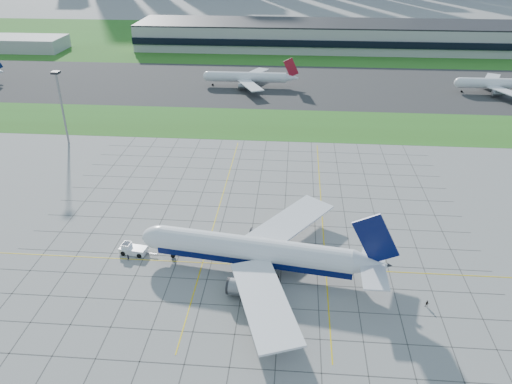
# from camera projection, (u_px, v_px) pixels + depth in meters

# --- Properties ---
(ground) EXTENTS (1400.00, 1400.00, 0.00)m
(ground) POSITION_uv_depth(u_px,v_px,m) (247.00, 260.00, 115.06)
(ground) COLOR gray
(ground) RESTS_ON ground
(grass_median) EXTENTS (700.00, 35.00, 0.04)m
(grass_median) POSITION_uv_depth(u_px,v_px,m) (269.00, 124.00, 194.24)
(grass_median) COLOR #305F1B
(grass_median) RESTS_ON ground
(asphalt_taxiway) EXTENTS (700.00, 75.00, 0.04)m
(asphalt_taxiway) POSITION_uv_depth(u_px,v_px,m) (276.00, 85.00, 242.63)
(asphalt_taxiway) COLOR #383838
(asphalt_taxiway) RESTS_ON ground
(grass_far) EXTENTS (700.00, 145.00, 0.04)m
(grass_far) POSITION_uv_depth(u_px,v_px,m) (283.00, 40.00, 339.43)
(grass_far) COLOR #305F1B
(grass_far) RESTS_ON ground
(apron_markings) EXTENTS (120.00, 130.00, 0.03)m
(apron_markings) POSITION_uv_depth(u_px,v_px,m) (253.00, 234.00, 124.78)
(apron_markings) COLOR #474744
(apron_markings) RESTS_ON ground
(terminal) EXTENTS (260.00, 43.00, 15.80)m
(terminal) POSITION_uv_depth(u_px,v_px,m) (346.00, 36.00, 310.77)
(terminal) COLOR #B7B7B2
(terminal) RESTS_ON ground
(service_block) EXTENTS (50.00, 25.00, 8.00)m
(service_block) POSITION_uv_depth(u_px,v_px,m) (23.00, 43.00, 309.36)
(service_block) COLOR #B7B7B2
(service_block) RESTS_ON ground
(light_mast) EXTENTS (2.50, 2.50, 25.60)m
(light_mast) POSITION_uv_depth(u_px,v_px,m) (61.00, 99.00, 169.64)
(light_mast) COLOR gray
(light_mast) RESTS_ON ground
(airliner) EXTENTS (56.59, 56.94, 17.88)m
(airliner) POSITION_uv_depth(u_px,v_px,m) (256.00, 251.00, 109.51)
(airliner) COLOR white
(airliner) RESTS_ON ground
(pushback_tug) EXTENTS (9.12, 3.91, 2.50)m
(pushback_tug) POSITION_uv_depth(u_px,v_px,m) (132.00, 249.00, 116.88)
(pushback_tug) COLOR white
(pushback_tug) RESTS_ON ground
(crew_near) EXTENTS (0.58, 0.68, 1.58)m
(crew_near) POSITION_uv_depth(u_px,v_px,m) (128.00, 257.00, 114.47)
(crew_near) COLOR black
(crew_near) RESTS_ON ground
(crew_far) EXTENTS (0.90, 0.79, 1.57)m
(crew_far) POSITION_uv_depth(u_px,v_px,m) (427.00, 304.00, 100.39)
(crew_far) COLOR black
(crew_far) RESTS_ON ground
(distant_jet_1) EXTENTS (43.46, 42.66, 14.08)m
(distant_jet_1) POSITION_uv_depth(u_px,v_px,m) (248.00, 77.00, 238.24)
(distant_jet_1) COLOR white
(distant_jet_1) RESTS_ON ground
(distant_jet_2) EXTENTS (37.40, 42.66, 14.08)m
(distant_jet_2) POSITION_uv_depth(u_px,v_px,m) (496.00, 83.00, 228.53)
(distant_jet_2) COLOR white
(distant_jet_2) RESTS_ON ground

